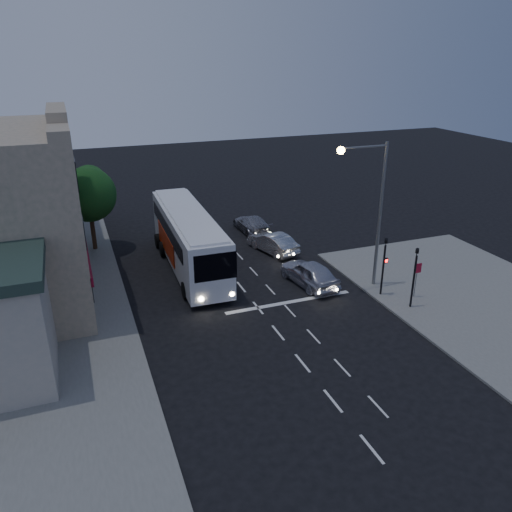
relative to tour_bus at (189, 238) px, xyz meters
name	(u,v)px	position (x,y,z in m)	size (l,w,h in m)	color
ground	(271,324)	(2.28, -9.25, -2.17)	(120.00, 120.00, 0.00)	black
sidewalk_near	(510,315)	(15.28, -13.25, -2.11)	(12.00, 24.00, 0.12)	slate
sidewalk_far	(22,299)	(-10.72, -1.25, -2.11)	(12.00, 50.00, 0.12)	slate
road_markings	(270,295)	(3.57, -5.94, -2.17)	(8.00, 30.55, 0.01)	silver
tour_bus	(189,238)	(0.00, 0.00, 0.00)	(3.13, 13.16, 4.02)	white
car_suv	(310,273)	(6.50, -5.45, -1.36)	(1.92, 4.76, 1.62)	silver
car_sedan_a	(273,243)	(6.47, 0.59, -1.43)	(1.57, 4.51, 1.49)	silver
car_sedan_b	(252,224)	(6.58, 5.32, -1.47)	(1.97, 4.84, 1.40)	gray
traffic_signal_main	(384,260)	(9.88, -8.47, 0.25)	(0.25, 0.35, 4.10)	black
traffic_signal_side	(415,270)	(10.58, -10.45, 0.25)	(0.18, 0.15, 4.10)	black
regulatory_sign	(417,275)	(11.58, -9.48, -0.58)	(0.45, 0.12, 2.20)	slate
streetlight	(372,200)	(9.63, -7.05, 3.56)	(3.32, 0.44, 9.00)	slate
low_building_north	(15,197)	(-11.22, 10.75, 1.22)	(9.40, 9.40, 6.50)	#B3A89B
street_tree	(88,192)	(-5.92, 5.78, 2.33)	(4.00, 4.00, 6.20)	black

